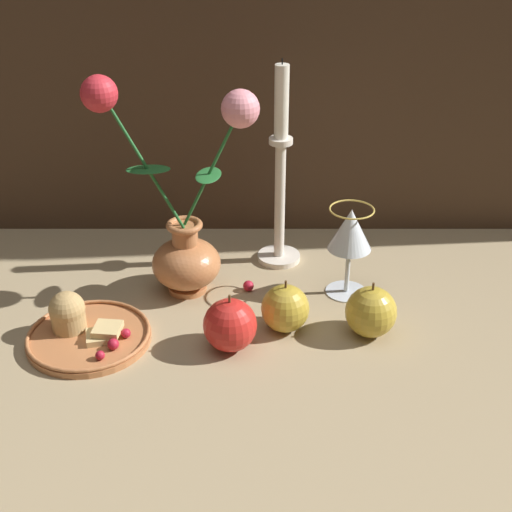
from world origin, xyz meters
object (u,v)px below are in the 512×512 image
object	(u,v)px
plate_with_pastries	(86,329)
apple_beside_vase	(288,308)
apple_at_table_edge	(374,312)
candlestick	(283,183)
vase	(187,227)
apple_near_glass	(236,325)
wine_glass	(353,233)

from	to	relation	value
plate_with_pastries	apple_beside_vase	distance (m)	0.31
apple_at_table_edge	apple_beside_vase	bearing A→B (deg)	174.38
apple_beside_vase	apple_at_table_edge	size ratio (longest dim) A/B	0.95
plate_with_pastries	candlestick	world-z (taller)	candlestick
vase	plate_with_pastries	world-z (taller)	vase
plate_with_pastries	candlestick	size ratio (longest dim) A/B	0.51
apple_beside_vase	apple_near_glass	bearing A→B (deg)	-147.98
vase	apple_at_table_edge	world-z (taller)	vase
plate_with_pastries	apple_at_table_edge	distance (m)	0.44
vase	apple_near_glass	xyz separation A→B (m)	(0.08, -0.17, -0.08)
wine_glass	apple_beside_vase	xyz separation A→B (m)	(-0.11, -0.11, -0.08)
wine_glass	apple_at_table_edge	bearing A→B (deg)	-79.59
apple_near_glass	apple_beside_vase	bearing A→B (deg)	32.02
candlestick	plate_with_pastries	bearing A→B (deg)	-140.74
apple_at_table_edge	wine_glass	bearing A→B (deg)	100.41
wine_glass	candlestick	distance (m)	0.17
wine_glass	apple_at_table_edge	world-z (taller)	wine_glass
plate_with_pastries	apple_near_glass	bearing A→B (deg)	-5.42
apple_at_table_edge	plate_with_pastries	bearing A→B (deg)	-178.09
candlestick	apple_beside_vase	bearing A→B (deg)	-89.20
apple_near_glass	apple_at_table_edge	distance (m)	0.21
vase	plate_with_pastries	xyz separation A→B (m)	(-0.15, -0.14, -0.10)
plate_with_pastries	apple_near_glass	distance (m)	0.23
candlestick	apple_at_table_edge	xyz separation A→B (m)	(0.13, -0.24, -0.11)
candlestick	apple_beside_vase	distance (m)	0.25
wine_glass	apple_beside_vase	bearing A→B (deg)	-134.94
plate_with_pastries	candlestick	xyz separation A→B (m)	(0.31, 0.25, 0.14)
vase	candlestick	bearing A→B (deg)	33.93
apple_beside_vase	apple_near_glass	world-z (taller)	apple_near_glass
candlestick	apple_at_table_edge	distance (m)	0.30
vase	candlestick	distance (m)	0.20
apple_beside_vase	candlestick	bearing A→B (deg)	90.80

